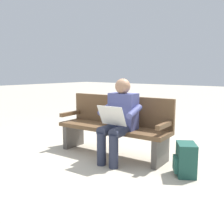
% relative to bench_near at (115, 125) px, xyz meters
% --- Properties ---
extents(ground_plane, '(40.00, 40.00, 0.00)m').
position_rel_bench_near_xyz_m(ground_plane, '(-0.01, 0.07, -0.46)').
color(ground_plane, '#B7AD99').
extents(bench_near, '(1.83, 0.61, 0.90)m').
position_rel_bench_near_xyz_m(bench_near, '(0.00, 0.00, 0.00)').
color(bench_near, brown).
rests_on(bench_near, ground).
extents(person_seated, '(0.59, 0.59, 1.18)m').
position_rel_bench_near_xyz_m(person_seated, '(-0.24, 0.22, 0.17)').
color(person_seated, '#474C84').
rests_on(person_seated, ground).
extents(backpack, '(0.36, 0.38, 0.41)m').
position_rel_bench_near_xyz_m(backpack, '(-1.21, 0.13, -0.26)').
color(backpack, '#1E4C42').
rests_on(backpack, ground).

